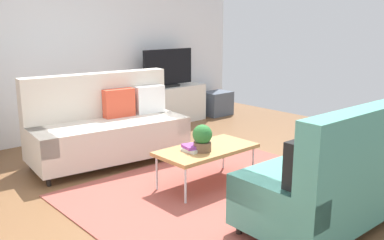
% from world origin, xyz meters
% --- Properties ---
extents(ground_plane, '(7.68, 7.68, 0.00)m').
position_xyz_m(ground_plane, '(0.00, 0.00, 0.00)').
color(ground_plane, brown).
extents(wall_far, '(6.40, 0.12, 2.90)m').
position_xyz_m(wall_far, '(0.00, 2.80, 1.45)').
color(wall_far, silver).
rests_on(wall_far, ground_plane).
extents(area_rug, '(2.90, 2.20, 0.01)m').
position_xyz_m(area_rug, '(0.06, -0.27, 0.01)').
color(area_rug, '#9E4C42').
rests_on(area_rug, ground_plane).
extents(couch_beige, '(1.98, 1.05, 1.10)m').
position_xyz_m(couch_beige, '(-0.27, 1.35, 0.45)').
color(couch_beige, beige).
rests_on(couch_beige, ground_plane).
extents(couch_green, '(1.92, 0.88, 1.10)m').
position_xyz_m(couch_green, '(0.39, -1.49, 0.44)').
color(couch_green, teal).
rests_on(couch_green, ground_plane).
extents(coffee_table, '(1.10, 0.56, 0.42)m').
position_xyz_m(coffee_table, '(0.11, -0.07, 0.39)').
color(coffee_table, '#B7844C').
rests_on(coffee_table, ground_plane).
extents(tv_console, '(1.40, 0.44, 0.64)m').
position_xyz_m(tv_console, '(1.58, 2.46, 0.32)').
color(tv_console, silver).
rests_on(tv_console, ground_plane).
extents(tv, '(1.00, 0.20, 0.64)m').
position_xyz_m(tv, '(1.58, 2.44, 0.95)').
color(tv, black).
rests_on(tv, tv_console).
extents(storage_trunk, '(0.52, 0.40, 0.44)m').
position_xyz_m(storage_trunk, '(2.68, 2.36, 0.22)').
color(storage_trunk, '#4C5666').
rests_on(storage_trunk, ground_plane).
extents(potted_plant, '(0.21, 0.21, 0.29)m').
position_xyz_m(potted_plant, '(-0.01, -0.12, 0.56)').
color(potted_plant, brown).
rests_on(potted_plant, coffee_table).
extents(table_book_0, '(0.26, 0.20, 0.03)m').
position_xyz_m(table_book_0, '(-0.05, -0.05, 0.44)').
color(table_book_0, silver).
rests_on(table_book_0, coffee_table).
extents(table_book_1, '(0.27, 0.23, 0.03)m').
position_xyz_m(table_book_1, '(-0.05, -0.05, 0.47)').
color(table_book_1, purple).
rests_on(table_book_1, table_book_0).
extents(vase_0, '(0.09, 0.09, 0.19)m').
position_xyz_m(vase_0, '(1.00, 2.51, 0.74)').
color(vase_0, '#B24C4C').
rests_on(vase_0, tv_console).
extents(bottle_0, '(0.05, 0.05, 0.20)m').
position_xyz_m(bottle_0, '(1.15, 2.42, 0.74)').
color(bottle_0, purple).
rests_on(bottle_0, tv_console).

